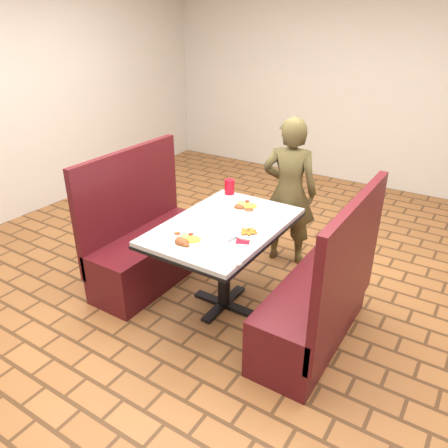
{
  "coord_description": "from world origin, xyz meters",
  "views": [
    {
      "loc": [
        1.6,
        -2.5,
        2.19
      ],
      "look_at": [
        0.0,
        0.0,
        0.75
      ],
      "focal_mm": 35.0,
      "sensor_mm": 36.0,
      "label": 1
    }
  ],
  "objects_px": {
    "booth_bench_left": "(148,246)",
    "red_tumbler": "(229,187)",
    "far_dinner_plate": "(246,206)",
    "plantain_plate": "(248,233)",
    "dining_table": "(224,235)",
    "near_dinner_plate": "(187,239)",
    "booth_bench_right": "(319,304)",
    "diner_person": "(289,192)"
  },
  "relations": [
    {
      "from": "booth_bench_left",
      "to": "red_tumbler",
      "type": "bearing_deg",
      "value": 47.27
    },
    {
      "from": "booth_bench_left",
      "to": "far_dinner_plate",
      "type": "distance_m",
      "value": 0.97
    },
    {
      "from": "booth_bench_left",
      "to": "plantain_plate",
      "type": "xyz_separation_m",
      "value": [
        1.04,
        -0.05,
        0.43
      ]
    },
    {
      "from": "far_dinner_plate",
      "to": "dining_table",
      "type": "bearing_deg",
      "value": -88.3
    },
    {
      "from": "near_dinner_plate",
      "to": "far_dinner_plate",
      "type": "bearing_deg",
      "value": 86.41
    },
    {
      "from": "booth_bench_right",
      "to": "diner_person",
      "type": "height_order",
      "value": "diner_person"
    },
    {
      "from": "far_dinner_plate",
      "to": "red_tumbler",
      "type": "xyz_separation_m",
      "value": [
        -0.28,
        0.21,
        0.04
      ]
    },
    {
      "from": "dining_table",
      "to": "booth_bench_right",
      "type": "height_order",
      "value": "booth_bench_right"
    },
    {
      "from": "dining_table",
      "to": "near_dinner_plate",
      "type": "xyz_separation_m",
      "value": [
        -0.06,
        -0.39,
        0.12
      ]
    },
    {
      "from": "booth_bench_right",
      "to": "diner_person",
      "type": "relative_size",
      "value": 0.86
    },
    {
      "from": "booth_bench_right",
      "to": "near_dinner_plate",
      "type": "bearing_deg",
      "value": -155.38
    },
    {
      "from": "booth_bench_right",
      "to": "diner_person",
      "type": "distance_m",
      "value": 1.27
    },
    {
      "from": "booth_bench_left",
      "to": "booth_bench_right",
      "type": "height_order",
      "value": "same"
    },
    {
      "from": "booth_bench_right",
      "to": "red_tumbler",
      "type": "relative_size",
      "value": 9.31
    },
    {
      "from": "plantain_plate",
      "to": "booth_bench_right",
      "type": "bearing_deg",
      "value": 5.18
    },
    {
      "from": "dining_table",
      "to": "far_dinner_plate",
      "type": "xyz_separation_m",
      "value": [
        -0.01,
        0.34,
        0.12
      ]
    },
    {
      "from": "booth_bench_left",
      "to": "diner_person",
      "type": "height_order",
      "value": "diner_person"
    },
    {
      "from": "diner_person",
      "to": "far_dinner_plate",
      "type": "height_order",
      "value": "diner_person"
    },
    {
      "from": "booth_bench_right",
      "to": "near_dinner_plate",
      "type": "xyz_separation_m",
      "value": [
        -0.85,
        -0.39,
        0.45
      ]
    },
    {
      "from": "diner_person",
      "to": "near_dinner_plate",
      "type": "bearing_deg",
      "value": 70.07
    },
    {
      "from": "red_tumbler",
      "to": "booth_bench_left",
      "type": "bearing_deg",
      "value": -132.73
    },
    {
      "from": "booth_bench_left",
      "to": "diner_person",
      "type": "bearing_deg",
      "value": 48.04
    },
    {
      "from": "diner_person",
      "to": "near_dinner_plate",
      "type": "distance_m",
      "value": 1.38
    },
    {
      "from": "near_dinner_plate",
      "to": "plantain_plate",
      "type": "distance_m",
      "value": 0.45
    },
    {
      "from": "booth_bench_right",
      "to": "booth_bench_left",
      "type": "bearing_deg",
      "value": 180.0
    },
    {
      "from": "booth_bench_right",
      "to": "near_dinner_plate",
      "type": "relative_size",
      "value": 4.71
    },
    {
      "from": "booth_bench_left",
      "to": "red_tumbler",
      "type": "distance_m",
      "value": 0.89
    },
    {
      "from": "far_dinner_plate",
      "to": "diner_person",
      "type": "bearing_deg",
      "value": 81.56
    },
    {
      "from": "booth_bench_left",
      "to": "diner_person",
      "type": "distance_m",
      "value": 1.37
    },
    {
      "from": "dining_table",
      "to": "booth_bench_right",
      "type": "distance_m",
      "value": 0.86
    },
    {
      "from": "far_dinner_plate",
      "to": "plantain_plate",
      "type": "xyz_separation_m",
      "value": [
        0.25,
        -0.39,
        -0.01
      ]
    },
    {
      "from": "dining_table",
      "to": "red_tumbler",
      "type": "bearing_deg",
      "value": 118.2
    },
    {
      "from": "dining_table",
      "to": "booth_bench_right",
      "type": "bearing_deg",
      "value": 0.0
    },
    {
      "from": "booth_bench_left",
      "to": "near_dinner_plate",
      "type": "xyz_separation_m",
      "value": [
        0.74,
        -0.39,
        0.45
      ]
    },
    {
      "from": "dining_table",
      "to": "red_tumbler",
      "type": "relative_size",
      "value": 9.4
    },
    {
      "from": "red_tumbler",
      "to": "far_dinner_plate",
      "type": "bearing_deg",
      "value": -35.94
    },
    {
      "from": "dining_table",
      "to": "diner_person",
      "type": "height_order",
      "value": "diner_person"
    },
    {
      "from": "booth_bench_right",
      "to": "red_tumbler",
      "type": "xyz_separation_m",
      "value": [
        -1.09,
        0.55,
        0.49
      ]
    },
    {
      "from": "near_dinner_plate",
      "to": "far_dinner_plate",
      "type": "xyz_separation_m",
      "value": [
        0.05,
        0.73,
        -0.0
      ]
    },
    {
      "from": "plantain_plate",
      "to": "red_tumbler",
      "type": "distance_m",
      "value": 0.8
    },
    {
      "from": "dining_table",
      "to": "plantain_plate",
      "type": "distance_m",
      "value": 0.27
    },
    {
      "from": "booth_bench_left",
      "to": "plantain_plate",
      "type": "relative_size",
      "value": 5.98
    }
  ]
}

